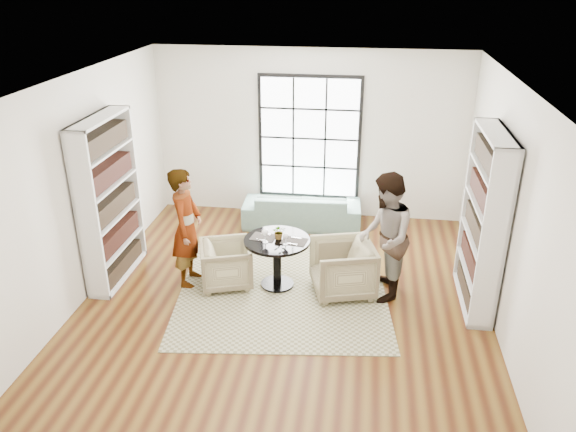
% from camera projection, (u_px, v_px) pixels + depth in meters
% --- Properties ---
extents(ground, '(6.00, 6.00, 0.00)m').
position_uv_depth(ground, '(285.00, 298.00, 7.82)').
color(ground, brown).
extents(room_shell, '(6.00, 6.01, 6.00)m').
position_uv_depth(room_shell, '(291.00, 200.00, 7.80)').
color(room_shell, silver).
rests_on(room_shell, ground).
extents(rug, '(3.21, 3.21, 0.01)m').
position_uv_depth(rug, '(283.00, 290.00, 7.99)').
color(rug, tan).
rests_on(rug, ground).
extents(pedestal_table, '(0.93, 0.93, 0.74)m').
position_uv_depth(pedestal_table, '(277.00, 252.00, 7.91)').
color(pedestal_table, black).
rests_on(pedestal_table, ground).
extents(sofa, '(2.09, 0.91, 0.60)m').
position_uv_depth(sofa, '(302.00, 209.00, 9.92)').
color(sofa, '#759D96').
rests_on(sofa, ground).
extents(armchair_left, '(0.91, 0.89, 0.66)m').
position_uv_depth(armchair_left, '(227.00, 264.00, 8.03)').
color(armchair_left, '#C3C08B').
rests_on(armchair_left, ground).
extents(armchair_right, '(1.03, 1.01, 0.76)m').
position_uv_depth(armchair_right, '(342.00, 268.00, 7.82)').
color(armchair_right, tan).
rests_on(armchair_right, ground).
extents(person_left, '(0.42, 0.64, 1.75)m').
position_uv_depth(person_left, '(187.00, 228.00, 7.88)').
color(person_left, gray).
rests_on(person_left, ground).
extents(person_right, '(0.70, 0.89, 1.80)m').
position_uv_depth(person_right, '(385.00, 237.00, 7.53)').
color(person_right, gray).
rests_on(person_right, ground).
extents(placemat_left, '(0.38, 0.31, 0.01)m').
position_uv_depth(placemat_left, '(264.00, 237.00, 7.88)').
color(placemat_left, '#272422').
rests_on(placemat_left, pedestal_table).
extents(placemat_right, '(0.38, 0.31, 0.01)m').
position_uv_depth(placemat_right, '(294.00, 241.00, 7.77)').
color(placemat_right, '#272422').
rests_on(placemat_right, pedestal_table).
extents(cutlery_left, '(0.17, 0.24, 0.01)m').
position_uv_depth(cutlery_left, '(264.00, 237.00, 7.88)').
color(cutlery_left, silver).
rests_on(cutlery_left, placemat_left).
extents(cutlery_right, '(0.17, 0.24, 0.01)m').
position_uv_depth(cutlery_right, '(294.00, 241.00, 7.77)').
color(cutlery_right, silver).
rests_on(cutlery_right, placemat_right).
extents(wine_glass_left, '(0.09, 0.09, 0.21)m').
position_uv_depth(wine_glass_left, '(265.00, 233.00, 7.68)').
color(wine_glass_left, silver).
rests_on(wine_glass_left, pedestal_table).
extents(wine_glass_right, '(0.08, 0.08, 0.17)m').
position_uv_depth(wine_glass_right, '(286.00, 236.00, 7.63)').
color(wine_glass_right, silver).
rests_on(wine_glass_right, pedestal_table).
extents(flower_centerpiece, '(0.21, 0.19, 0.21)m').
position_uv_depth(flower_centerpiece, '(279.00, 232.00, 7.81)').
color(flower_centerpiece, gray).
rests_on(flower_centerpiece, pedestal_table).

